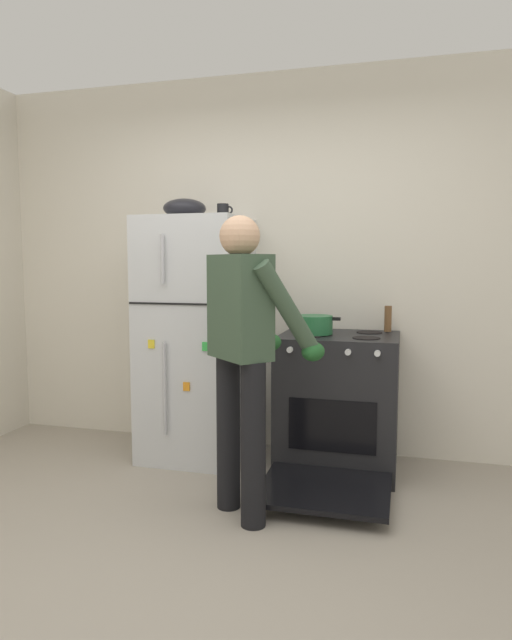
# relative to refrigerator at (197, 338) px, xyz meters

# --- Properties ---
(ground) EXTENTS (8.00, 8.00, 0.00)m
(ground) POSITION_rel_refrigerator_xyz_m (0.49, -1.57, -0.83)
(ground) COLOR #9E9384
(kitchen_wall_back) EXTENTS (6.00, 0.10, 2.70)m
(kitchen_wall_back) POSITION_rel_refrigerator_xyz_m (0.49, 0.38, 0.52)
(kitchen_wall_back) COLOR silver
(kitchen_wall_back) RESTS_ON ground
(refrigerator) EXTENTS (0.68, 0.72, 1.67)m
(refrigerator) POSITION_rel_refrigerator_xyz_m (0.00, 0.00, 0.00)
(refrigerator) COLOR silver
(refrigerator) RESTS_ON ground
(stove_range) EXTENTS (0.76, 1.21, 0.90)m
(stove_range) POSITION_rel_refrigerator_xyz_m (0.99, -0.02, -0.40)
(stove_range) COLOR black
(stove_range) RESTS_ON ground
(person_cook) EXTENTS (0.63, 0.66, 1.60)m
(person_cook) POSITION_rel_refrigerator_xyz_m (0.59, -0.83, 0.12)
(person_cook) COLOR black
(person_cook) RESTS_ON ground
(red_pot) EXTENTS (0.34, 0.24, 0.12)m
(red_pot) POSITION_rel_refrigerator_xyz_m (0.83, -0.05, 0.13)
(red_pot) COLOR #236638
(red_pot) RESTS_ON stove_range
(coffee_mug) EXTENTS (0.11, 0.08, 0.10)m
(coffee_mug) POSITION_rel_refrigerator_xyz_m (0.18, 0.05, 0.88)
(coffee_mug) COLOR black
(coffee_mug) RESTS_ON refrigerator
(pepper_mill) EXTENTS (0.05, 0.05, 0.17)m
(pepper_mill) POSITION_rel_refrigerator_xyz_m (1.29, 0.20, 0.15)
(pepper_mill) COLOR brown
(pepper_mill) RESTS_ON stove_range
(mixing_bowl) EXTENTS (0.29, 0.29, 0.13)m
(mixing_bowl) POSITION_rel_refrigerator_xyz_m (-0.08, 0.00, 0.90)
(mixing_bowl) COLOR black
(mixing_bowl) RESTS_ON refrigerator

